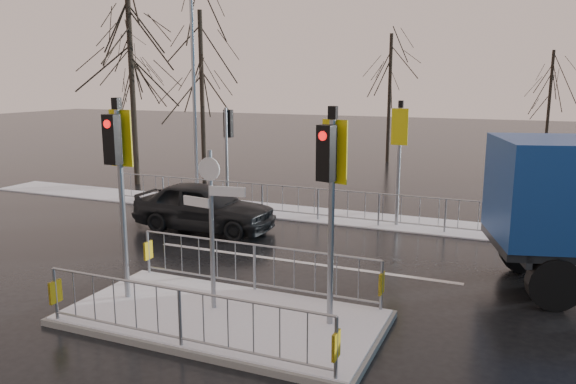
% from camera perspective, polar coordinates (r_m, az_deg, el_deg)
% --- Properties ---
extents(ground, '(120.00, 120.00, 0.00)m').
position_cam_1_polar(ground, '(10.96, -6.67, -12.89)').
color(ground, black).
rests_on(ground, ground).
extents(snow_verge, '(30.00, 2.00, 0.04)m').
position_cam_1_polar(snow_verge, '(18.51, 6.60, -2.68)').
color(snow_verge, white).
rests_on(snow_verge, ground).
extents(lane_markings, '(8.00, 11.38, 0.01)m').
position_cam_1_polar(lane_markings, '(10.70, -7.58, -13.52)').
color(lane_markings, silver).
rests_on(lane_markings, ground).
extents(traffic_island, '(6.00, 3.04, 4.15)m').
position_cam_1_polar(traffic_island, '(10.82, -6.75, -10.96)').
color(traffic_island, slate).
rests_on(traffic_island, ground).
extents(far_kerb_fixtures, '(18.00, 0.65, 3.83)m').
position_cam_1_polar(far_kerb_fixtures, '(17.73, 7.11, -0.00)').
color(far_kerb_fixtures, gray).
rests_on(far_kerb_fixtures, ground).
extents(car_far_lane, '(4.36, 1.82, 1.48)m').
position_cam_1_polar(car_far_lane, '(17.06, -8.51, -1.45)').
color(car_far_lane, black).
rests_on(car_far_lane, ground).
extents(tree_near_a, '(4.75, 4.75, 8.97)m').
position_cam_1_polar(tree_near_a, '(25.09, -15.78, 14.66)').
color(tree_near_a, black).
rests_on(tree_near_a, ground).
extents(tree_near_b, '(4.00, 4.00, 7.55)m').
position_cam_1_polar(tree_near_b, '(24.84, -8.81, 12.76)').
color(tree_near_b, black).
rests_on(tree_near_b, ground).
extents(tree_near_c, '(3.50, 3.50, 6.61)m').
position_cam_1_polar(tree_near_c, '(28.24, -15.62, 10.99)').
color(tree_near_c, black).
rests_on(tree_near_c, ground).
extents(tree_far_a, '(3.75, 3.75, 7.08)m').
position_cam_1_polar(tree_far_a, '(31.44, 10.35, 11.80)').
color(tree_far_a, black).
rests_on(tree_far_a, ground).
extents(tree_far_b, '(3.25, 3.25, 6.14)m').
position_cam_1_polar(tree_far_b, '(32.66, 25.14, 9.77)').
color(tree_far_b, black).
rests_on(tree_far_b, ground).
extents(street_lamp_left, '(1.25, 0.18, 8.20)m').
position_cam_1_polar(street_lamp_left, '(21.46, -9.41, 11.23)').
color(street_lamp_left, gray).
rests_on(street_lamp_left, ground).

